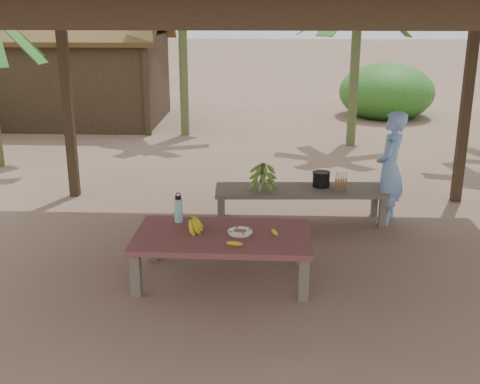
{
  "coord_description": "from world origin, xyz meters",
  "views": [
    {
      "loc": [
        0.05,
        -6.12,
        2.79
      ],
      "look_at": [
        -0.23,
        0.08,
        0.8
      ],
      "focal_mm": 45.0,
      "sensor_mm": 36.0,
      "label": 1
    }
  ],
  "objects_px": {
    "ripe_banana_bunch": "(189,224)",
    "woman": "(390,168)",
    "plate": "(240,232)",
    "water_flask": "(179,209)",
    "bench": "(300,193)",
    "cooking_pot": "(321,179)",
    "work_table": "(223,240)"
  },
  "relations": [
    {
      "from": "ripe_banana_bunch",
      "to": "plate",
      "type": "height_order",
      "value": "ripe_banana_bunch"
    },
    {
      "from": "ripe_banana_bunch",
      "to": "woman",
      "type": "xyz_separation_m",
      "value": [
        2.37,
        1.72,
        0.15
      ]
    },
    {
      "from": "ripe_banana_bunch",
      "to": "plate",
      "type": "relative_size",
      "value": 1.08
    },
    {
      "from": "woman",
      "to": "water_flask",
      "type": "bearing_deg",
      "value": -40.88
    },
    {
      "from": "ripe_banana_bunch",
      "to": "cooking_pot",
      "type": "bearing_deg",
      "value": 50.15
    },
    {
      "from": "work_table",
      "to": "cooking_pot",
      "type": "xyz_separation_m",
      "value": [
        1.16,
        1.87,
        0.11
      ]
    },
    {
      "from": "plate",
      "to": "water_flask",
      "type": "relative_size",
      "value": 0.76
    },
    {
      "from": "ripe_banana_bunch",
      "to": "work_table",
      "type": "bearing_deg",
      "value": -10.47
    },
    {
      "from": "work_table",
      "to": "plate",
      "type": "bearing_deg",
      "value": 6.64
    },
    {
      "from": "cooking_pot",
      "to": "work_table",
      "type": "bearing_deg",
      "value": -121.8
    },
    {
      "from": "work_table",
      "to": "woman",
      "type": "xyz_separation_m",
      "value": [
        2.02,
        1.78,
        0.3
      ]
    },
    {
      "from": "woman",
      "to": "plate",
      "type": "bearing_deg",
      "value": -26.88
    },
    {
      "from": "water_flask",
      "to": "cooking_pot",
      "type": "height_order",
      "value": "water_flask"
    },
    {
      "from": "ripe_banana_bunch",
      "to": "woman",
      "type": "distance_m",
      "value": 2.93
    },
    {
      "from": "ripe_banana_bunch",
      "to": "bench",
      "type": "bearing_deg",
      "value": 53.91
    },
    {
      "from": "bench",
      "to": "woman",
      "type": "xyz_separation_m",
      "value": [
        1.14,
        0.03,
        0.34
      ]
    },
    {
      "from": "bench",
      "to": "plate",
      "type": "relative_size",
      "value": 8.85
    },
    {
      "from": "work_table",
      "to": "water_flask",
      "type": "bearing_deg",
      "value": 146.39
    },
    {
      "from": "water_flask",
      "to": "woman",
      "type": "relative_size",
      "value": 0.23
    },
    {
      "from": "water_flask",
      "to": "woman",
      "type": "xyz_separation_m",
      "value": [
        2.52,
        1.44,
        0.09
      ]
    },
    {
      "from": "ripe_banana_bunch",
      "to": "woman",
      "type": "relative_size",
      "value": 0.18
    },
    {
      "from": "ripe_banana_bunch",
      "to": "cooking_pot",
      "type": "relative_size",
      "value": 1.21
    },
    {
      "from": "bench",
      "to": "woman",
      "type": "bearing_deg",
      "value": -1.28
    },
    {
      "from": "bench",
      "to": "plate",
      "type": "xyz_separation_m",
      "value": [
        -0.71,
        -1.74,
        0.12
      ]
    },
    {
      "from": "bench",
      "to": "ripe_banana_bunch",
      "type": "height_order",
      "value": "ripe_banana_bunch"
    },
    {
      "from": "bench",
      "to": "cooking_pot",
      "type": "bearing_deg",
      "value": 19.91
    },
    {
      "from": "work_table",
      "to": "water_flask",
      "type": "distance_m",
      "value": 0.64
    },
    {
      "from": "bench",
      "to": "woman",
      "type": "height_order",
      "value": "woman"
    },
    {
      "from": "work_table",
      "to": "bench",
      "type": "distance_m",
      "value": 1.96
    },
    {
      "from": "bench",
      "to": "ripe_banana_bunch",
      "type": "distance_m",
      "value": 2.1
    },
    {
      "from": "water_flask",
      "to": "cooking_pot",
      "type": "relative_size",
      "value": 1.48
    },
    {
      "from": "water_flask",
      "to": "ripe_banana_bunch",
      "type": "bearing_deg",
      "value": -61.44
    }
  ]
}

